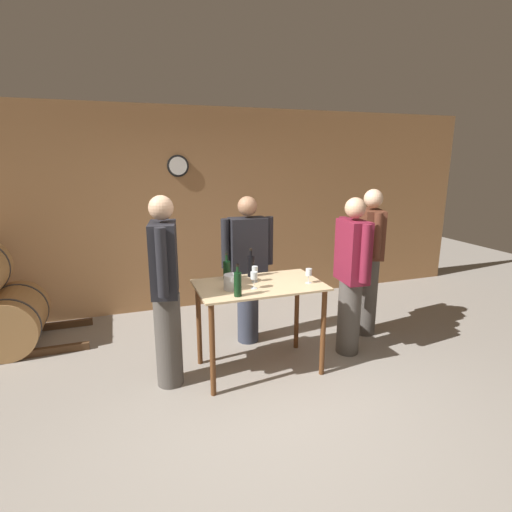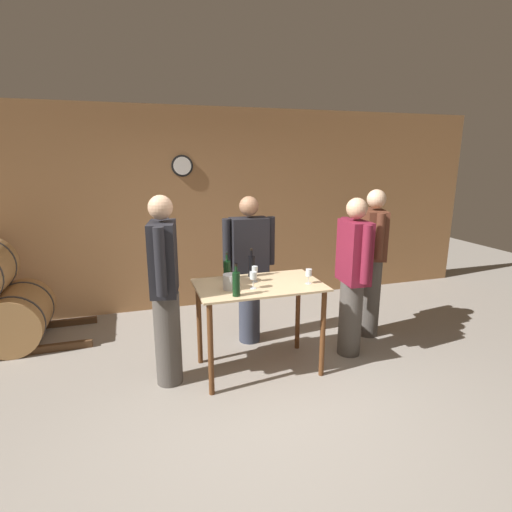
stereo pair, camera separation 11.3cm
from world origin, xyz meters
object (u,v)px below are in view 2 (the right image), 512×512
object	(u,v)px
wine_glass_near_left	(253,276)
person_visitor_near_door	(249,267)
ice_bucket	(231,282)
person_visitor_with_scarf	(165,288)
person_visitor_bearded	(353,275)
wine_glass_near_right	(309,273)
wine_bottle_left	(227,269)
wine_bottle_center	(251,265)
wine_bottle_far_left	(236,283)
wine_glass_near_center	(255,270)
person_host	(372,261)

from	to	relation	value
wine_glass_near_left	person_visitor_near_door	xyz separation A→B (m)	(0.18, 0.75, -0.13)
ice_bucket	person_visitor_with_scarf	xyz separation A→B (m)	(-0.58, 0.09, -0.03)
person_visitor_bearded	wine_glass_near_right	bearing A→B (deg)	-165.37
person_visitor_near_door	wine_bottle_left	bearing A→B (deg)	-131.34
wine_glass_near_left	person_visitor_bearded	bearing A→B (deg)	6.77
wine_bottle_center	wine_glass_near_right	world-z (taller)	wine_bottle_center
wine_bottle_far_left	wine_glass_near_center	distance (m)	0.44
wine_bottle_far_left	wine_bottle_left	size ratio (longest dim) A/B	1.08
wine_glass_near_center	person_visitor_with_scarf	bearing A→B (deg)	-175.98
wine_glass_near_center	ice_bucket	world-z (taller)	wine_glass_near_center
wine_bottle_left	wine_glass_near_right	world-z (taller)	wine_bottle_left
ice_bucket	person_visitor_bearded	distance (m)	1.32
person_host	person_visitor_near_door	xyz separation A→B (m)	(-1.39, 0.26, -0.03)
wine_glass_near_right	ice_bucket	size ratio (longest dim) A/B	1.00
wine_glass_near_right	person_host	size ratio (longest dim) A/B	0.08
wine_bottle_left	person_visitor_near_door	size ratio (longest dim) A/B	0.16
wine_bottle_far_left	ice_bucket	size ratio (longest dim) A/B	2.01
wine_bottle_center	ice_bucket	world-z (taller)	wine_bottle_center
person_host	person_visitor_bearded	size ratio (longest dim) A/B	1.03
wine_bottle_left	wine_glass_near_right	distance (m)	0.80
person_host	ice_bucket	bearing A→B (deg)	-165.95
wine_bottle_far_left	wine_bottle_left	xyz separation A→B (m)	(0.04, 0.51, -0.02)
wine_bottle_far_left	wine_glass_near_left	world-z (taller)	wine_bottle_far_left
ice_bucket	person_visitor_bearded	size ratio (longest dim) A/B	0.09
wine_bottle_left	person_host	world-z (taller)	person_host
wine_bottle_center	wine_bottle_far_left	bearing A→B (deg)	-119.41
wine_bottle_far_left	wine_glass_near_left	bearing A→B (deg)	36.82
wine_bottle_center	person_visitor_bearded	size ratio (longest dim) A/B	0.17
wine_bottle_far_left	wine_glass_near_left	size ratio (longest dim) A/B	1.81
wine_glass_near_left	wine_bottle_far_left	bearing A→B (deg)	-143.18
wine_bottle_far_left	wine_bottle_center	size ratio (longest dim) A/B	1.00
wine_bottle_far_left	person_visitor_with_scarf	size ratio (longest dim) A/B	0.16
wine_glass_near_center	person_visitor_bearded	bearing A→B (deg)	-3.29
wine_glass_near_center	person_visitor_bearded	size ratio (longest dim) A/B	0.09
wine_bottle_center	person_visitor_with_scarf	size ratio (longest dim) A/B	0.17
wine_bottle_left	person_host	size ratio (longest dim) A/B	0.16
wine_bottle_center	wine_glass_near_right	distance (m)	0.59
wine_bottle_left	person_visitor_near_door	world-z (taller)	person_visitor_near_door
wine_glass_near_left	ice_bucket	bearing A→B (deg)	167.07
person_host	person_visitor_with_scarf	distance (m)	2.38
wine_bottle_far_left	ice_bucket	bearing A→B (deg)	90.16
wine_glass_near_right	person_visitor_near_door	world-z (taller)	person_visitor_near_door
wine_bottle_far_left	wine_glass_near_right	xyz separation A→B (m)	(0.74, 0.13, -0.01)
wine_glass_near_right	person_visitor_bearded	distance (m)	0.60
person_host	wine_bottle_center	bearing A→B (deg)	-175.52
wine_bottle_left	person_host	xyz separation A→B (m)	(1.73, 0.13, -0.08)
person_host	person_visitor_with_scarf	world-z (taller)	person_visitor_with_scarf
person_visitor_with_scarf	wine_bottle_far_left	bearing A→B (deg)	-25.80
wine_bottle_left	person_visitor_bearded	bearing A→B (deg)	-10.31
wine_glass_near_left	ice_bucket	distance (m)	0.21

